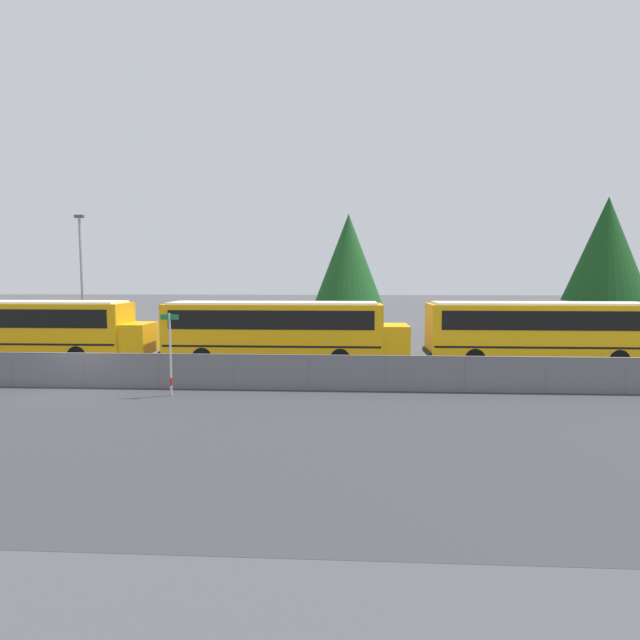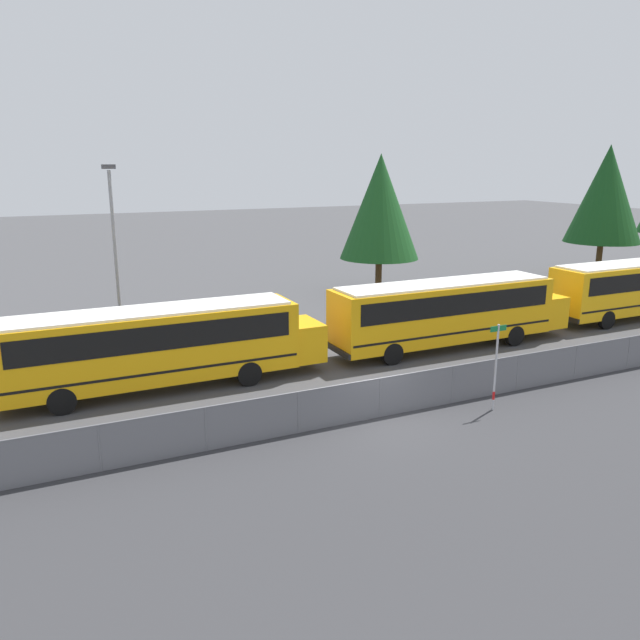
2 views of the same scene
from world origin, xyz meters
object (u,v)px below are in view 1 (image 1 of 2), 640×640
object	(u,v)px
light_pole	(82,274)
tree_2	(607,249)
school_bus_2	(29,326)
street_sign	(170,352)
tree_1	(348,259)
school_bus_3	(279,327)
school_bus_4	(544,328)

from	to	relation	value
light_pole	tree_2	bearing A→B (deg)	5.20
school_bus_2	street_sign	xyz separation A→B (m)	(10.33, -7.27, -0.25)
tree_1	tree_2	bearing A→B (deg)	-8.60
light_pole	street_sign	bearing A→B (deg)	-51.83
tree_2	light_pole	bearing A→B (deg)	-174.80
school_bus_3	school_bus_4	distance (m)	13.67
school_bus_2	tree_1	world-z (taller)	tree_1
school_bus_2	tree_2	distance (m)	36.63
tree_1	tree_2	size ratio (longest dim) A/B	0.93
school_bus_2	tree_2	bearing A→B (deg)	15.74
school_bus_4	school_bus_3	bearing A→B (deg)	-178.53
school_bus_2	school_bus_3	bearing A→B (deg)	-0.66
school_bus_3	school_bus_4	world-z (taller)	same
school_bus_2	light_pole	distance (m)	7.20
school_bus_3	tree_1	distance (m)	13.78
school_bus_2	tree_2	xyz separation A→B (m)	(34.99, 9.86, 4.50)
school_bus_2	light_pole	world-z (taller)	light_pole
school_bus_4	school_bus_2	bearing A→B (deg)	-179.59
light_pole	tree_1	distance (m)	18.78
tree_1	street_sign	bearing A→B (deg)	-109.10
school_bus_3	school_bus_2	bearing A→B (deg)	179.34
school_bus_2	school_bus_4	bearing A→B (deg)	0.41
light_pole	school_bus_4	bearing A→B (deg)	-13.01
school_bus_3	light_pole	xyz separation A→B (m)	(-14.14, 6.78, 2.76)
tree_1	tree_2	world-z (taller)	tree_2
school_bus_2	school_bus_4	distance (m)	27.22
school_bus_4	light_pole	distance (m)	28.67
school_bus_4	light_pole	xyz separation A→B (m)	(-27.80, 6.43, 2.76)
school_bus_3	school_bus_4	bearing A→B (deg)	1.47
school_bus_3	tree_1	size ratio (longest dim) A/B	1.36
school_bus_3	light_pole	distance (m)	15.92
school_bus_3	tree_2	bearing A→B (deg)	25.04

